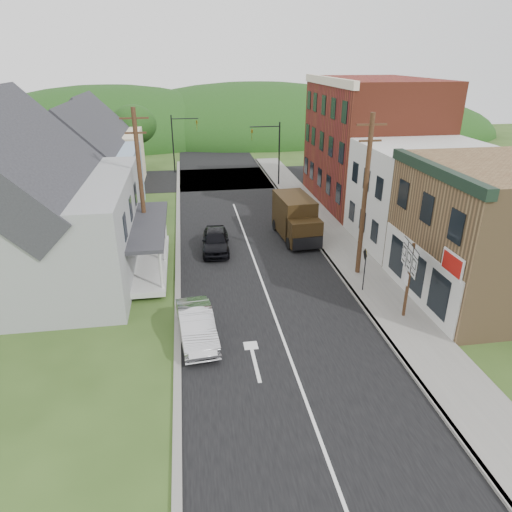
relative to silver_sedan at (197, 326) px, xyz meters
name	(u,v)px	position (x,y,z in m)	size (l,w,h in m)	color
ground	(273,313)	(3.78, 1.72, -0.70)	(120.00, 120.00, 0.00)	#2D4719
road	(246,239)	(3.78, 11.72, -0.70)	(9.00, 90.00, 0.02)	black
cross_road	(224,179)	(3.78, 28.72, -0.70)	(60.00, 9.00, 0.02)	black
sidewalk_right	(338,244)	(9.68, 9.72, -0.63)	(2.80, 55.00, 0.15)	slate
curb_right	(318,245)	(8.33, 9.72, -0.63)	(0.20, 55.00, 0.15)	slate
curb_left	(178,253)	(-0.87, 9.72, -0.64)	(0.30, 55.00, 0.12)	slate
storefront_tan	(498,234)	(15.08, 1.72, 2.80)	(8.00, 8.00, 7.00)	brown
storefront_white	(424,196)	(15.08, 9.22, 2.55)	(8.00, 7.00, 6.50)	silver
storefront_red	(371,143)	(15.08, 18.72, 4.30)	(8.00, 12.00, 10.00)	maroon
house_gray	(34,205)	(-8.22, 7.72, 3.53)	(10.20, 12.24, 8.35)	#999B9E
house_blue	(91,169)	(-7.22, 18.72, 2.99)	(7.14, 8.16, 7.28)	#879FB9
house_cream	(102,147)	(-7.72, 27.72, 2.99)	(7.14, 8.16, 7.28)	beige
utility_pole_right	(365,196)	(9.38, 5.22, 3.95)	(1.60, 0.26, 9.00)	#472D19
utility_pole_left	(141,184)	(-2.72, 9.72, 3.95)	(1.60, 0.26, 9.00)	#472D19
traffic_signal_right	(272,147)	(8.08, 25.22, 3.06)	(2.87, 0.20, 6.00)	black
traffic_signal_left	(179,137)	(-0.52, 32.22, 3.06)	(2.87, 0.20, 6.00)	black
tree_left_d	(134,125)	(-5.22, 33.72, 4.18)	(4.80, 4.80, 6.94)	#382616
forested_ridge	(208,135)	(3.78, 56.72, -0.70)	(90.00, 30.00, 16.00)	#183811
silver_sedan	(197,326)	(0.00, 0.00, 0.00)	(1.49, 4.26, 1.40)	silver
dark_sedan	(216,241)	(1.56, 9.92, 0.01)	(1.69, 4.19, 1.43)	black
delivery_van	(296,218)	(7.14, 11.27, 0.76)	(2.43, 5.28, 2.88)	black
route_sign_cluster	(409,270)	(9.82, 0.31, 1.87)	(0.43, 2.12, 3.73)	#472D19
warning_sign	(365,264)	(8.85, 3.08, 0.99)	(0.12, 0.67, 2.41)	black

